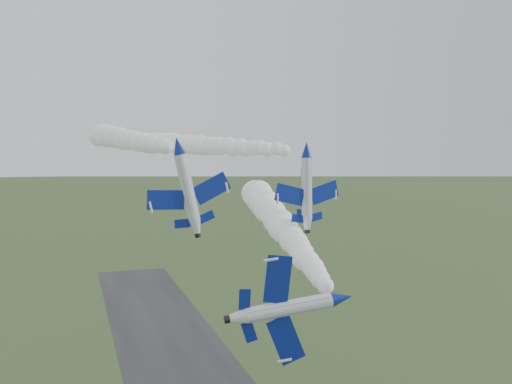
# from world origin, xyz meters

# --- Properties ---
(jet_lead) EXTENTS (4.76, 12.77, 10.46)m
(jet_lead) POSITION_xyz_m (4.09, -4.09, 30.04)
(jet_lead) COLOR silver
(smoke_trail_jet_lead) EXTENTS (15.54, 69.19, 5.77)m
(smoke_trail_jet_lead) POSITION_xyz_m (11.10, 32.60, 32.72)
(smoke_trail_jet_lead) COLOR white
(jet_pair_left) EXTENTS (11.43, 13.96, 4.02)m
(jet_pair_left) POSITION_xyz_m (-7.15, 21.99, 45.08)
(jet_pair_left) COLOR silver
(smoke_trail_jet_pair_left) EXTENTS (9.81, 65.42, 4.87)m
(smoke_trail_jet_pair_left) POSITION_xyz_m (-10.73, 58.19, 46.59)
(smoke_trail_jet_pair_left) COLOR white
(jet_pair_right) EXTENTS (11.19, 13.12, 3.26)m
(jet_pair_right) POSITION_xyz_m (11.45, 22.09, 44.55)
(jet_pair_right) COLOR silver
(smoke_trail_jet_pair_right) EXTENTS (19.95, 68.10, 5.00)m
(smoke_trail_jet_pair_right) POSITION_xyz_m (3.56, 58.98, 45.50)
(smoke_trail_jet_pair_right) COLOR white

